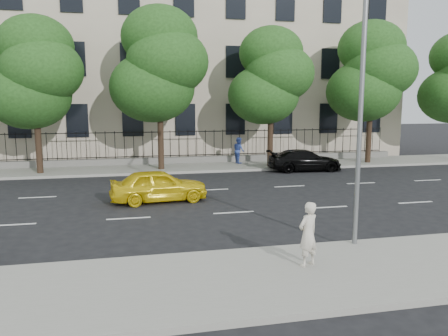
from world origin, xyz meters
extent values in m
plane|color=black|center=(0.00, 0.00, 0.00)|extent=(120.00, 120.00, 0.00)
cube|color=gray|center=(0.00, -4.00, 0.07)|extent=(60.00, 4.00, 0.15)
cube|color=gray|center=(0.00, 14.00, 0.07)|extent=(60.00, 4.00, 0.15)
cube|color=beige|center=(0.00, 23.00, 9.00)|extent=(34.00, 12.00, 18.00)
cube|color=slate|center=(0.00, 15.70, 0.35)|extent=(30.00, 0.50, 0.40)
cube|color=black|center=(0.00, 15.70, 0.65)|extent=(28.80, 0.05, 0.05)
cube|color=black|center=(0.00, 15.70, 2.25)|extent=(28.80, 0.05, 0.05)
cylinder|color=slate|center=(2.50, -2.30, 4.15)|extent=(0.14, 0.14, 8.00)
cylinder|color=#382619|center=(-9.00, 13.20, 1.64)|extent=(0.36, 0.36, 2.97)
ellipsoid|color=#1E4216|center=(-9.40, 13.50, 4.62)|extent=(4.75, 4.75, 3.90)
ellipsoid|color=#1E4216|center=(-8.50, 13.00, 6.00)|extent=(4.50, 4.50, 3.70)
ellipsoid|color=#1E4216|center=(-8.90, 13.60, 7.38)|extent=(4.25, 4.25, 3.50)
cylinder|color=#382619|center=(-2.00, 13.20, 1.81)|extent=(0.36, 0.36, 3.32)
ellipsoid|color=#1E4216|center=(-2.40, 13.50, 5.09)|extent=(5.13, 5.13, 4.21)
ellipsoid|color=#1E4216|center=(-1.50, 13.00, 6.58)|extent=(4.86, 4.86, 4.00)
ellipsoid|color=#1E4216|center=(-1.90, 13.60, 8.06)|extent=(4.59, 4.59, 3.78)
cylinder|color=#382619|center=(5.00, 13.20, 1.69)|extent=(0.36, 0.36, 3.08)
ellipsoid|color=#1E4216|center=(4.60, 13.50, 4.67)|extent=(4.56, 4.56, 3.74)
ellipsoid|color=#1E4216|center=(5.50, 13.00, 5.99)|extent=(4.32, 4.32, 3.55)
ellipsoid|color=#1E4216|center=(5.10, 13.60, 7.31)|extent=(4.08, 4.08, 3.36)
cylinder|color=#382619|center=(12.00, 13.20, 1.76)|extent=(0.36, 0.36, 3.22)
ellipsoid|color=#1E4216|center=(11.60, 13.50, 4.93)|extent=(4.94, 4.94, 4.06)
ellipsoid|color=#1E4216|center=(12.50, 13.00, 6.36)|extent=(4.68, 4.68, 3.85)
ellipsoid|color=#1E4216|center=(12.10, 13.60, 7.79)|extent=(4.42, 4.42, 3.64)
imported|color=yellow|center=(-2.70, 5.03, 0.70)|extent=(4.28, 2.08, 1.41)
imported|color=black|center=(6.69, 11.50, 0.66)|extent=(4.64, 2.05, 1.32)
imported|color=beige|center=(0.45, -3.63, 0.98)|extent=(0.72, 0.62, 1.66)
imported|color=#31489A|center=(3.29, 14.66, 1.02)|extent=(0.78, 0.94, 1.75)
camera|label=1|loc=(-3.88, -13.54, 4.30)|focal=35.00mm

